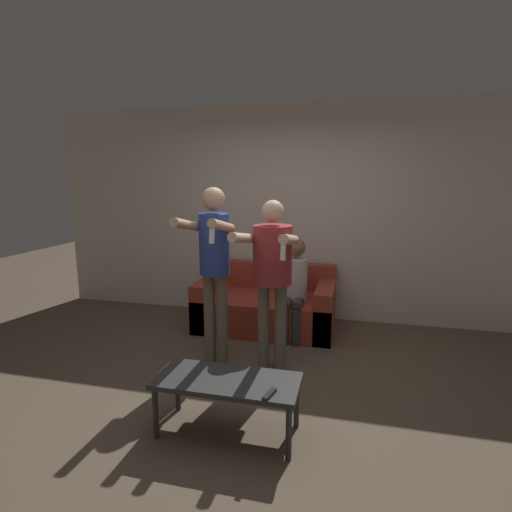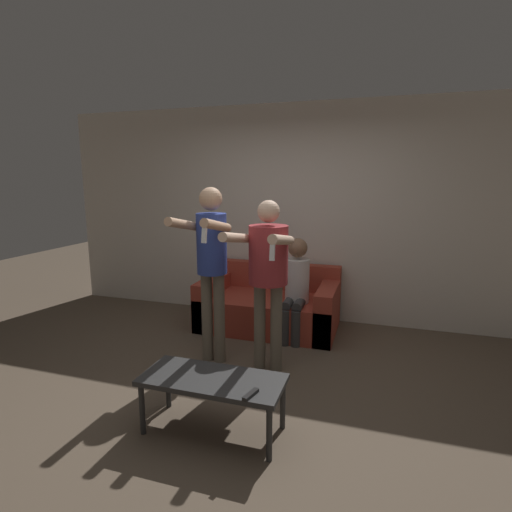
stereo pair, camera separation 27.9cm
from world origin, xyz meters
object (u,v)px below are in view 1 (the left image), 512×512
(couch, at_px, (267,306))
(remote_on_table, at_px, (269,394))
(person_standing_right, at_px, (272,265))
(person_standing_left, at_px, (214,257))
(coffee_table, at_px, (227,385))
(person_seated, at_px, (294,284))

(couch, bearing_deg, remote_on_table, -77.40)
(person_standing_right, bearing_deg, person_standing_left, 179.76)
(coffee_table, xyz_separation_m, remote_on_table, (0.33, -0.15, 0.06))
(person_standing_right, bearing_deg, coffee_table, -95.94)
(person_standing_right, relative_size, remote_on_table, 10.40)
(couch, relative_size, person_seated, 1.42)
(person_seated, height_order, remote_on_table, person_seated)
(couch, distance_m, person_standing_left, 1.38)
(person_standing_left, relative_size, remote_on_table, 11.12)
(coffee_table, bearing_deg, remote_on_table, -24.67)
(remote_on_table, bearing_deg, person_standing_left, 123.54)
(person_seated, bearing_deg, person_standing_left, -127.04)
(couch, bearing_deg, person_standing_right, -75.52)
(person_standing_left, relative_size, person_seated, 1.51)
(couch, relative_size, remote_on_table, 10.49)
(remote_on_table, bearing_deg, person_seated, 93.88)
(person_standing_right, height_order, coffee_table, person_standing_right)
(coffee_table, bearing_deg, person_standing_left, 113.65)
(couch, height_order, coffee_table, couch)
(person_standing_right, bearing_deg, person_seated, 84.15)
(coffee_table, distance_m, remote_on_table, 0.37)
(person_standing_left, height_order, person_seated, person_standing_left)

